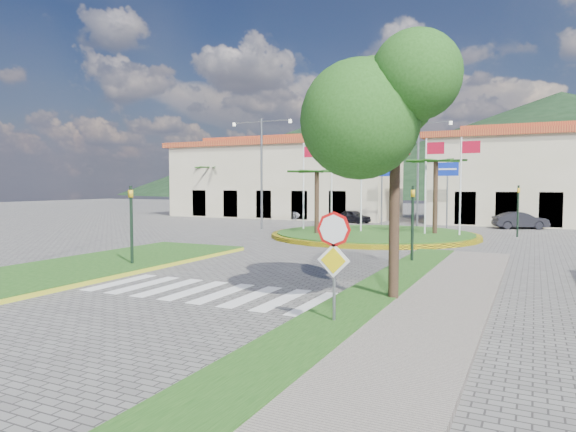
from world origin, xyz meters
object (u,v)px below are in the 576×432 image
at_px(roundabout_island, 374,234).
at_px(car_dark_b, 520,220).
at_px(car_dark_a, 353,216).
at_px(stop_sign, 334,250).
at_px(white_van, 288,212).
at_px(deciduous_tree, 396,113).

relative_size(roundabout_island, car_dark_b, 3.36).
distance_m(car_dark_a, car_dark_b, 12.99).
bearing_deg(car_dark_b, stop_sign, 152.07).
bearing_deg(white_van, stop_sign, -145.32).
bearing_deg(roundabout_island, car_dark_b, 52.57).
bearing_deg(roundabout_island, stop_sign, -76.27).
bearing_deg(deciduous_tree, car_dark_b, 84.77).
xyz_separation_m(white_van, car_dark_b, (20.01, -2.21, -0.00)).
bearing_deg(car_dark_b, roundabout_island, 120.47).
height_order(stop_sign, white_van, stop_sign).
xyz_separation_m(stop_sign, car_dark_a, (-9.87, 30.92, -1.24)).
bearing_deg(white_van, roundabout_island, -129.19).
distance_m(roundabout_island, car_dark_b, 13.18).
bearing_deg(car_dark_a, car_dark_b, -68.40).
xyz_separation_m(white_van, car_dark_a, (7.03, -1.79, -0.08)).
bearing_deg(roundabout_island, car_dark_a, 114.57).
bearing_deg(stop_sign, roundabout_island, 103.73).
bearing_deg(stop_sign, white_van, 117.32).
distance_m(stop_sign, deciduous_tree, 4.59).
bearing_deg(stop_sign, deciduous_tree, 78.82).
distance_m(roundabout_island, stop_sign, 20.69).
height_order(white_van, car_dark_b, white_van).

